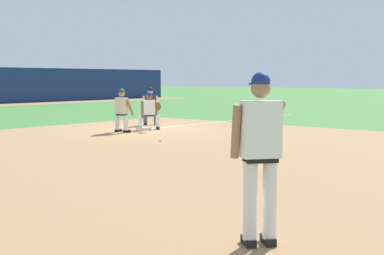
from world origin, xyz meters
The scene contains 9 objects.
ground_plane centered at (0.00, 0.00, 0.00)m, with size 160.00×160.00×0.00m, color #3D7533.
infield_dirt_patch centered at (-4.21, -5.09, 0.00)m, with size 18.00×18.00×0.01m, color #9E754C.
foul_line_stripe centered at (5.15, 0.00, 0.01)m, with size 10.30×0.10×0.00m, color white.
first_base_bag centered at (0.00, 0.00, 0.04)m, with size 0.38×0.38×0.09m, color white.
baseball centered at (-2.16, -2.83, 0.04)m, with size 0.07×0.07×0.07m, color white.
pitcher centered at (-8.38, -10.16, 1.06)m, with size 0.85×0.54×1.86m.
first_baseman centered at (0.23, -0.08, 0.73)m, with size 0.71×1.09×1.34m.
baserunner centered at (-1.04, -0.02, 0.79)m, with size 0.44×0.60×1.46m.
umpire centered at (1.61, 1.24, 0.79)m, with size 0.68×0.66×1.46m.
Camera 1 is at (-13.17, -13.22, 1.79)m, focal length 50.00 mm.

